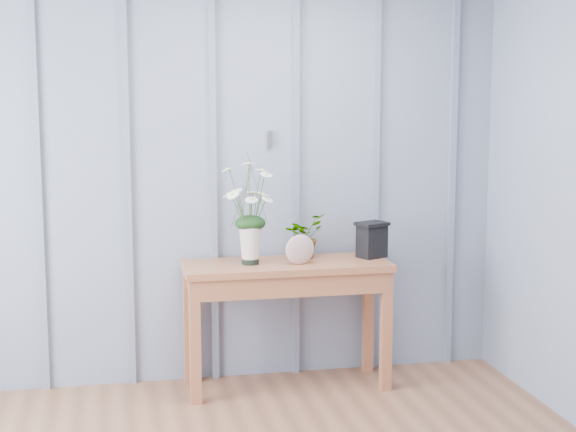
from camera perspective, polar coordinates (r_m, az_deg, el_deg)
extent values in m
cube|color=#838EA8|center=(5.21, -7.60, 2.66)|extent=(4.00, 0.01, 2.50)
cube|color=#A5A6AA|center=(5.26, -1.17, 4.97)|extent=(0.03, 0.01, 0.10)
cube|color=gray|center=(5.20, -15.87, 2.40)|extent=(0.04, 0.03, 2.50)
cube|color=gray|center=(5.19, -10.35, 2.57)|extent=(0.04, 0.03, 2.50)
cube|color=gray|center=(5.23, -4.86, 2.72)|extent=(0.04, 0.03, 2.50)
cube|color=gray|center=(5.31, 0.51, 2.84)|extent=(0.04, 0.03, 2.50)
cube|color=gray|center=(5.44, 5.68, 2.93)|extent=(0.04, 0.03, 2.50)
cube|color=gray|center=(5.61, 10.57, 3.00)|extent=(0.04, 0.03, 2.50)
cube|color=#9D5836|center=(5.13, -0.11, -3.23)|extent=(1.20, 0.45, 0.04)
cube|color=#9D5836|center=(5.15, -0.11, -4.10)|extent=(1.13, 0.42, 0.12)
cube|color=#9D5836|center=(4.97, -6.03, -8.13)|extent=(0.06, 0.06, 0.71)
cube|color=#9D5836|center=(5.19, 6.35, -7.41)|extent=(0.06, 0.06, 0.71)
cube|color=#9D5836|center=(5.32, -6.42, -7.03)|extent=(0.06, 0.06, 0.71)
cube|color=#9D5836|center=(5.52, 5.19, -6.42)|extent=(0.06, 0.06, 0.71)
cylinder|color=black|center=(5.08, -2.44, -2.78)|extent=(0.10, 0.10, 0.06)
cone|color=silver|center=(5.06, -2.45, -1.74)|extent=(0.16, 0.16, 0.23)
ellipsoid|color=#123312|center=(5.04, -2.46, -0.47)|extent=(0.18, 0.15, 0.09)
imported|color=#123312|center=(5.24, 1.04, -1.29)|extent=(0.32, 0.31, 0.27)
ellipsoid|color=#93525E|center=(5.06, 0.77, -2.18)|extent=(0.18, 0.07, 0.17)
cube|color=black|center=(5.28, 5.44, -1.65)|extent=(0.19, 0.17, 0.19)
cube|color=black|center=(5.26, 5.46, -0.50)|extent=(0.21, 0.19, 0.02)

